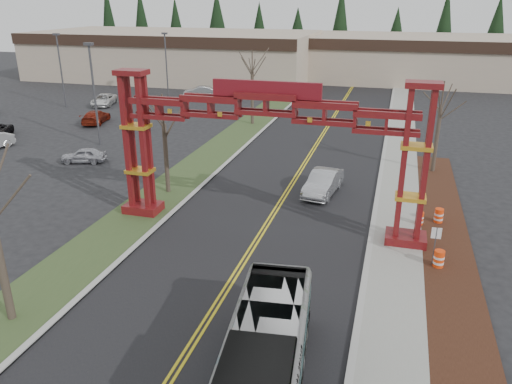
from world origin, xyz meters
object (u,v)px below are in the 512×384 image
(retail_building_east, at_px, (422,58))
(parked_car_far_b, at_px, (104,100))
(gateway_arch, at_px, (266,129))
(light_pole_mid, at_px, (60,65))
(bare_tree_median_mid, at_px, (164,124))
(barrel_south, at_px, (439,260))
(light_pole_near, at_px, (94,87))
(street_sign, at_px, (436,239))
(parked_car_mid_a, at_px, (96,117))
(parked_car_far_a, at_px, (200,92))
(bare_tree_right_far, at_px, (441,108))
(silver_sedan, at_px, (323,183))
(transit_bus, at_px, (261,377))
(light_pole_far, at_px, (166,60))
(retail_building_west, at_px, (176,55))
(parked_car_near_a, at_px, (84,155))
(bare_tree_median_far, at_px, (252,72))
(barrel_mid, at_px, (419,219))
(barrel_north, at_px, (439,216))

(retail_building_east, relative_size, parked_car_far_b, 7.58)
(gateway_arch, height_order, light_pole_mid, gateway_arch)
(bare_tree_median_mid, bearing_deg, barrel_south, -18.73)
(light_pole_near, height_order, street_sign, light_pole_near)
(parked_car_mid_a, distance_m, parked_car_far_a, 18.20)
(parked_car_mid_a, height_order, street_sign, street_sign)
(gateway_arch, distance_m, street_sign, 10.56)
(bare_tree_median_mid, relative_size, bare_tree_right_far, 0.98)
(silver_sedan, bearing_deg, transit_bus, -79.15)
(transit_bus, xyz_separation_m, light_pole_near, (-22.85, 26.88, 3.79))
(parked_car_far_b, distance_m, light_pole_far, 10.02)
(retail_building_west, xyz_separation_m, bare_tree_median_mid, (22.00, -50.31, 1.09))
(parked_car_mid_a, relative_size, street_sign, 2.29)
(parked_car_near_a, bearing_deg, retail_building_west, 178.34)
(parked_car_mid_a, distance_m, bare_tree_right_far, 35.45)
(bare_tree_median_far, bearing_deg, light_pole_mid, 174.63)
(silver_sedan, bearing_deg, gateway_arch, -103.15)
(bare_tree_right_far, bearing_deg, street_sign, -92.47)
(parked_car_far_a, xyz_separation_m, light_pole_mid, (-13.58, -10.90, 4.36))
(parked_car_far_b, height_order, light_pole_near, light_pole_near)
(parked_car_far_b, relative_size, street_sign, 2.36)
(silver_sedan, bearing_deg, barrel_mid, -22.59)
(retail_building_west, height_order, barrel_south, retail_building_west)
(silver_sedan, xyz_separation_m, light_pole_far, (-25.89, 30.18, 4.10))
(bare_tree_median_far, bearing_deg, silver_sedan, -60.34)
(gateway_arch, xyz_separation_m, street_sign, (9.34, -2.11, -4.45))
(bare_tree_median_mid, height_order, street_sign, bare_tree_median_mid)
(light_pole_far, xyz_separation_m, barrel_north, (33.35, -33.25, -4.42))
(silver_sedan, relative_size, parked_car_near_a, 1.34)
(gateway_arch, distance_m, parked_car_near_a, 20.08)
(gateway_arch, bearing_deg, retail_building_east, 80.83)
(transit_bus, bearing_deg, parked_car_far_a, 107.41)
(parked_car_far_b, height_order, light_pole_mid, light_pole_mid)
(parked_car_far_b, xyz_separation_m, bare_tree_median_far, (20.87, -4.55, 4.83))
(parked_car_near_a, xyz_separation_m, bare_tree_right_far, (27.63, 5.29, 4.42))
(retail_building_east, relative_size, light_pole_far, 4.48)
(parked_car_far_b, relative_size, light_pole_far, 0.59)
(gateway_arch, distance_m, bare_tree_right_far, 16.65)
(parked_car_far_a, height_order, barrel_north, parked_car_far_a)
(silver_sedan, xyz_separation_m, parked_car_near_a, (-20.06, 1.61, -0.19))
(light_pole_mid, bearing_deg, parked_car_mid_a, -37.75)
(parked_car_far_a, relative_size, light_pole_mid, 0.50)
(barrel_south, bearing_deg, parked_car_mid_a, 146.21)
(gateway_arch, distance_m, parked_car_mid_a, 32.31)
(light_pole_mid, relative_size, barrel_mid, 9.76)
(light_pole_near, bearing_deg, parked_car_mid_a, 124.64)
(street_sign, height_order, barrel_south, street_sign)
(parked_car_far_a, distance_m, light_pole_near, 25.29)
(bare_tree_median_far, height_order, street_sign, bare_tree_median_far)
(parked_car_near_a, distance_m, parked_car_far_b, 24.05)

